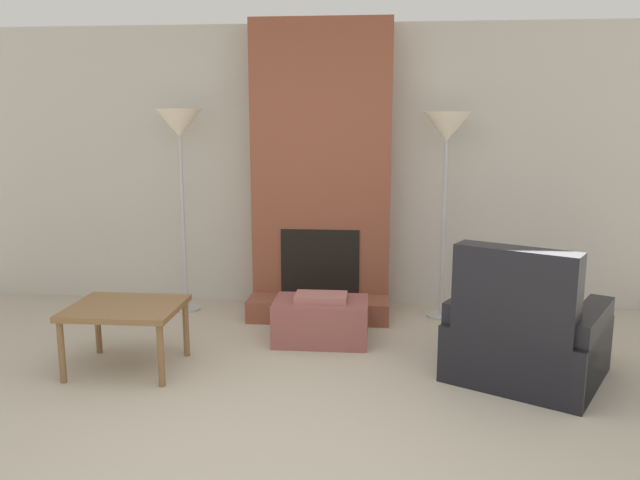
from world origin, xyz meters
name	(u,v)px	position (x,y,z in m)	size (l,w,h in m)	color
ground_plane	(276,465)	(0.00, 0.00, 0.00)	(24.00, 24.00, 0.00)	#B2A893
wall_back	(324,168)	(0.00, 2.99, 1.30)	(7.01, 0.06, 2.60)	#BCB7AD
fireplace	(322,179)	(0.00, 2.75, 1.22)	(1.24, 0.74, 2.60)	brown
ottoman	(321,320)	(0.07, 1.84, 0.18)	(0.74, 0.46, 0.39)	#8C4C47
armchair	(524,340)	(1.50, 1.22, 0.28)	(1.25, 1.23, 0.95)	black
side_table	(126,313)	(-1.24, 1.17, 0.41)	(0.76, 0.63, 0.47)	brown
floor_lamp_left	(180,131)	(-1.25, 2.59, 1.64)	(0.41, 0.41, 1.84)	#ADADB2
floor_lamp_right	(447,135)	(1.09, 2.59, 1.62)	(0.41, 0.41, 1.81)	#ADADB2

